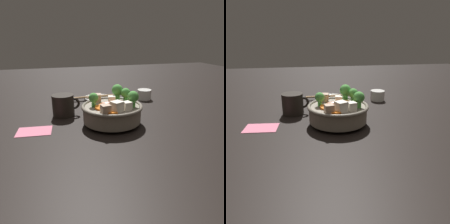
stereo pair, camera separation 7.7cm
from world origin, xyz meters
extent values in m
plane|color=black|center=(0.00, 0.00, 0.00)|extent=(3.00, 3.00, 0.00)
cylinder|color=slate|center=(0.00, 0.00, 0.01)|extent=(0.11, 0.11, 0.01)
cylinder|color=slate|center=(0.00, 0.00, 0.04)|extent=(0.20, 0.20, 0.05)
torus|color=#685F52|center=(0.00, 0.00, 0.06)|extent=(0.21, 0.21, 0.01)
cylinder|color=brown|center=(0.00, 0.00, 0.05)|extent=(0.19, 0.19, 0.03)
cylinder|color=orange|center=(-0.05, -0.02, 0.07)|extent=(0.05, 0.05, 0.01)
cylinder|color=orange|center=(0.03, 0.02, 0.07)|extent=(0.06, 0.06, 0.01)
cylinder|color=orange|center=(0.01, -0.01, 0.07)|extent=(0.05, 0.05, 0.01)
cylinder|color=orange|center=(-0.02, -0.08, 0.07)|extent=(0.04, 0.04, 0.01)
cylinder|color=orange|center=(-0.03, 0.02, 0.07)|extent=(0.05, 0.05, 0.01)
cylinder|color=#59B84C|center=(0.04, 0.06, 0.08)|extent=(0.02, 0.02, 0.03)
sphere|color=#47933D|center=(0.04, 0.06, 0.10)|extent=(0.04, 0.04, 0.04)
cylinder|color=#59B84C|center=(0.06, 0.04, 0.07)|extent=(0.02, 0.02, 0.02)
sphere|color=#47933D|center=(0.06, 0.04, 0.10)|extent=(0.04, 0.04, 0.04)
cylinder|color=#59B84C|center=(0.07, -0.03, 0.08)|extent=(0.02, 0.02, 0.02)
sphere|color=#47933D|center=(0.07, -0.03, 0.10)|extent=(0.04, 0.04, 0.04)
cylinder|color=#59B84C|center=(-0.06, 0.02, 0.07)|extent=(0.01, 0.01, 0.02)
sphere|color=#47933D|center=(-0.06, 0.02, 0.10)|extent=(0.03, 0.03, 0.03)
cube|color=tan|center=(-0.04, 0.06, 0.08)|extent=(0.04, 0.04, 0.03)
cube|color=silver|center=(0.01, 0.04, 0.08)|extent=(0.03, 0.03, 0.03)
cube|color=silver|center=(0.00, -0.06, 0.08)|extent=(0.05, 0.05, 0.03)
cube|color=tan|center=(-0.04, -0.07, 0.08)|extent=(0.03, 0.03, 0.03)
cube|color=silver|center=(0.04, -0.05, 0.08)|extent=(0.03, 0.03, 0.03)
ellipsoid|color=#EA9E84|center=(-0.01, 0.00, 0.07)|extent=(0.05, 0.03, 0.02)
cylinder|color=white|center=(0.02, 0.31, 0.01)|extent=(0.13, 0.13, 0.01)
torus|color=white|center=(0.02, 0.31, 0.01)|extent=(0.13, 0.13, 0.01)
cylinder|color=white|center=(0.24, 0.25, 0.02)|extent=(0.07, 0.07, 0.05)
cylinder|color=brown|center=(0.24, 0.25, 0.04)|extent=(0.06, 0.06, 0.00)
cylinder|color=black|center=(-0.16, 0.13, 0.04)|extent=(0.08, 0.08, 0.08)
torus|color=black|center=(-0.12, 0.13, 0.05)|extent=(0.05, 0.01, 0.05)
cube|color=#D16B84|center=(-0.26, 0.00, 0.00)|extent=(0.12, 0.09, 0.00)
cylinder|color=olive|center=(0.02, 0.31, 0.02)|extent=(0.24, 0.01, 0.01)
cylinder|color=olive|center=(0.02, 0.32, 0.02)|extent=(0.24, 0.01, 0.01)
camera|label=1|loc=(-0.20, -0.70, 0.30)|focal=35.00mm
camera|label=2|loc=(-0.13, -0.71, 0.30)|focal=35.00mm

